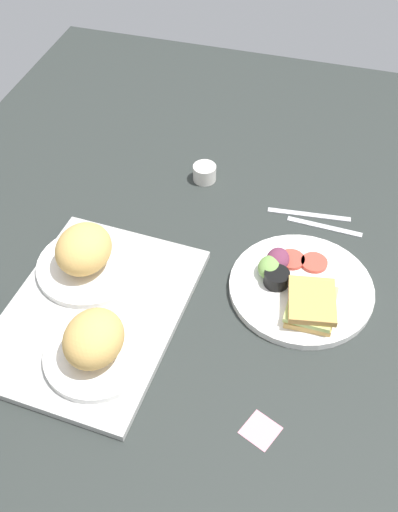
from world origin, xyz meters
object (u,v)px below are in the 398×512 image
(knife, at_px, (309,214))
(serving_tray, at_px, (94,312))
(bread_plate_far, at_px, (86,255))
(sticky_note, at_px, (261,430))
(espresso_cup, at_px, (205,173))
(fork, at_px, (325,226))
(plate_with_salad, at_px, (299,287))
(bread_plate_near, at_px, (95,344))

(knife, bearing_deg, serving_tray, 42.52)
(bread_plate_far, distance_m, sticky_note, 0.49)
(espresso_cup, distance_m, fork, 0.32)
(serving_tray, distance_m, plate_with_salad, 0.41)
(bread_plate_far, bearing_deg, bread_plate_near, -152.39)
(serving_tray, distance_m, sticky_note, 0.40)
(plate_with_salad, relative_size, fork, 1.73)
(espresso_cup, relative_size, fork, 0.33)
(knife, bearing_deg, bread_plate_near, 52.49)
(bread_plate_far, height_order, espresso_cup, bread_plate_far)
(fork, height_order, knife, same)
(bread_plate_near, relative_size, espresso_cup, 3.45)
(plate_with_salad, bearing_deg, fork, -6.65)
(espresso_cup, bearing_deg, sticky_note, -155.93)
(knife, bearing_deg, bread_plate_far, 30.69)
(serving_tray, height_order, espresso_cup, espresso_cup)
(espresso_cup, height_order, knife, espresso_cup)
(espresso_cup, bearing_deg, plate_with_salad, -136.04)
(plate_with_salad, bearing_deg, sticky_note, 178.39)
(knife, bearing_deg, plate_with_salad, 88.01)
(bread_plate_near, bearing_deg, sticky_note, -99.09)
(bread_plate_near, bearing_deg, espresso_cup, -4.58)
(serving_tray, height_order, sticky_note, serving_tray)
(plate_with_salad, bearing_deg, espresso_cup, 43.96)
(bread_plate_far, bearing_deg, plate_with_salad, -80.68)
(bread_plate_far, distance_m, espresso_cup, 0.39)
(plate_with_salad, xyz_separation_m, espresso_cup, (0.29, 0.28, 0.00))
(knife, bearing_deg, sticky_note, 84.87)
(espresso_cup, relative_size, sticky_note, 1.00)
(serving_tray, relative_size, sticky_note, 8.04)
(sticky_note, bearing_deg, plate_with_salad, -1.61)
(fork, height_order, sticky_note, fork)
(bread_plate_far, relative_size, fork, 1.29)
(serving_tray, distance_m, bread_plate_far, 0.12)
(knife, distance_m, sticky_note, 0.56)
(bread_plate_far, xyz_separation_m, fork, (0.28, -0.45, -0.05))
(plate_with_salad, bearing_deg, serving_tray, 114.24)
(bread_plate_near, relative_size, plate_with_salad, 0.66)
(bread_plate_far, bearing_deg, fork, -58.63)
(fork, bearing_deg, bread_plate_near, 56.36)
(serving_tray, xyz_separation_m, bread_plate_near, (-0.10, -0.05, 0.05))
(bread_plate_near, distance_m, plate_with_salad, 0.43)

